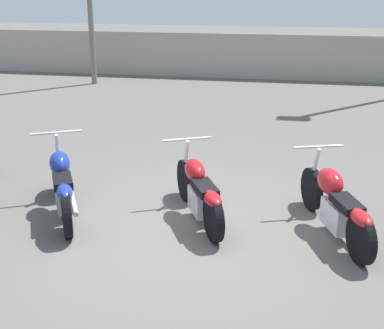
# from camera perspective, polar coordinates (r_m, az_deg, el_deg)

# --- Properties ---
(ground_plane) EXTENTS (60.00, 60.00, 0.00)m
(ground_plane) POSITION_cam_1_polar(r_m,az_deg,el_deg) (7.07, -0.89, -6.60)
(ground_plane) COLOR #5B5954
(fence_back) EXTENTS (40.00, 0.04, 1.41)m
(fence_back) POSITION_cam_1_polar(r_m,az_deg,el_deg) (17.30, 6.18, 11.36)
(fence_back) COLOR #9E998E
(fence_back) RESTS_ON ground_plane
(motorcycle_slot_1) EXTENTS (1.12, 1.89, 1.02)m
(motorcycle_slot_1) POSITION_cam_1_polar(r_m,az_deg,el_deg) (7.44, -13.67, -2.13)
(motorcycle_slot_1) COLOR black
(motorcycle_slot_1) RESTS_ON ground_plane
(motorcycle_slot_2) EXTENTS (1.05, 1.81, 0.96)m
(motorcycle_slot_2) POSITION_cam_1_polar(r_m,az_deg,el_deg) (7.11, 0.78, -2.85)
(motorcycle_slot_2) COLOR black
(motorcycle_slot_2) RESTS_ON ground_plane
(motorcycle_slot_3) EXTENTS (0.95, 2.04, 0.96)m
(motorcycle_slot_3) POSITION_cam_1_polar(r_m,az_deg,el_deg) (6.94, 15.10, -4.07)
(motorcycle_slot_3) COLOR black
(motorcycle_slot_3) RESTS_ON ground_plane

